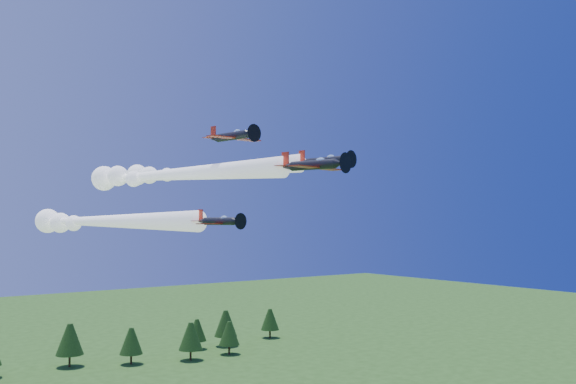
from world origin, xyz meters
TOP-DOWN VIEW (x-y plane):
  - plane_lead at (-6.34, 15.52)m, footprint 16.20×44.22m
  - plane_left at (-13.24, 22.93)m, footprint 13.67×43.43m
  - plane_right at (4.55, 27.59)m, footprint 14.64×48.69m
  - plane_slot at (-0.71, 7.39)m, footprint 8.34×9.09m
  - treeline at (11.19, 111.44)m, footprint 170.27×22.13m

SIDE VIEW (x-z plane):
  - treeline at x=11.19m, z-range 0.78..12.55m
  - plane_left at x=-13.24m, z-range 38.36..42.06m
  - plane_lead at x=-6.34m, z-range 44.69..48.39m
  - plane_right at x=4.55m, z-range 46.39..50.09m
  - plane_slot at x=-0.71m, z-range 50.00..52.91m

